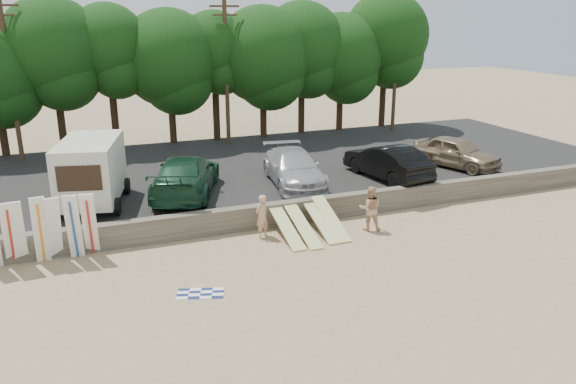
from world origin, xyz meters
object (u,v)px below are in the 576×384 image
object	(u,v)px
car_2	(294,168)
beachgoer_a	(262,216)
box_trailer	(91,169)
car_4	(456,152)
beachgoer_b	(370,208)
car_3	(387,162)
car_1	(186,176)
cooler	(299,224)

from	to	relation	value
car_2	beachgoer_a	world-z (taller)	car_2
box_trailer	car_4	distance (m)	18.48
beachgoer_b	car_4	bearing A→B (deg)	-126.49
car_3	car_1	bearing A→B (deg)	-13.49
box_trailer	car_4	bearing A→B (deg)	12.14
car_3	beachgoer_a	size ratio (longest dim) A/B	2.92
box_trailer	car_1	distance (m)	4.05
box_trailer	cooler	xyz separation A→B (m)	(7.88, -4.00, -2.14)
car_4	beachgoer_a	xyz separation A→B (m)	(-12.36, -4.02, -0.62)
car_3	beachgoer_b	bearing A→B (deg)	44.42
car_2	beachgoer_a	bearing A→B (deg)	-118.20
car_1	car_3	world-z (taller)	car_1
car_2	beachgoer_a	size ratio (longest dim) A/B	3.13
car_2	car_3	bearing A→B (deg)	-1.43
car_3	car_4	bearing A→B (deg)	179.13
car_2	cooler	world-z (taller)	car_2
car_1	beachgoer_b	xyz separation A→B (m)	(6.53, -5.32, -0.65)
car_4	cooler	world-z (taller)	car_4
box_trailer	car_2	distance (m)	9.21
cooler	beachgoer_b	bearing A→B (deg)	-16.20
box_trailer	car_2	world-z (taller)	box_trailer
box_trailer	car_1	size ratio (longest dim) A/B	0.79
car_1	car_3	bearing A→B (deg)	-165.00
car_4	beachgoer_a	size ratio (longest dim) A/B	2.69
car_4	beachgoer_a	distance (m)	13.01
car_4	car_3	bearing A→B (deg)	167.07
beachgoer_a	beachgoer_b	distance (m)	4.50
car_4	beachgoer_b	xyz separation A→B (m)	(-7.95, -4.89, -0.57)
car_3	beachgoer_b	xyz separation A→B (m)	(-3.36, -4.33, -0.61)
beachgoer_a	car_3	bearing A→B (deg)	174.53
car_1	car_4	size ratio (longest dim) A/B	1.29
car_1	car_4	xyz separation A→B (m)	(14.47, -0.43, -0.08)
beachgoer_a	car_2	bearing A→B (deg)	-155.48
car_4	box_trailer	bearing A→B (deg)	158.87
box_trailer	car_2	xyz separation A→B (m)	(9.17, -0.21, -0.79)
box_trailer	car_3	world-z (taller)	box_trailer
box_trailer	beachgoer_a	distance (m)	7.68
beachgoer_b	cooler	bearing A→B (deg)	-4.37
car_1	beachgoer_a	bearing A→B (deg)	136.09
car_2	box_trailer	bearing A→B (deg)	-173.52
car_4	beachgoer_b	distance (m)	9.35
car_2	car_4	world-z (taller)	car_4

